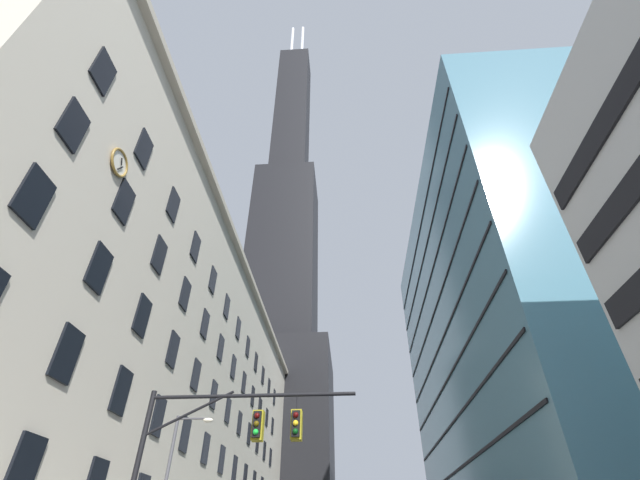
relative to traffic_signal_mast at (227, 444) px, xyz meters
name	(u,v)px	position (x,y,z in m)	size (l,w,h in m)	color
station_building	(151,398)	(-16.10, 27.04, 9.60)	(18.57, 72.75, 28.76)	beige
dark_skyscraper	(281,293)	(-10.85, 71.48, 46.76)	(23.52, 23.52, 180.17)	black
glass_office_midrise	(525,340)	(24.22, 29.09, 15.67)	(18.86, 45.08, 40.87)	teal
traffic_signal_mast	(227,444)	(0.00, 0.00, 0.00)	(8.03, 0.63, 6.54)	black
street_lamppost	(172,479)	(-4.65, 7.37, -0.19)	(2.06, 0.32, 7.46)	#47474C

